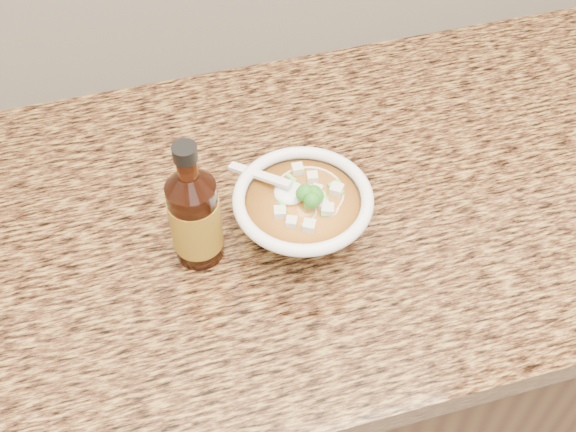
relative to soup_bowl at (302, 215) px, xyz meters
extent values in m
cube|color=#311B0E|center=(0.08, 0.06, -0.51)|extent=(4.00, 0.65, 0.86)
cube|color=olive|center=(0.08, 0.06, -0.06)|extent=(4.00, 0.68, 0.04)
cylinder|color=white|center=(0.00, 0.00, -0.04)|extent=(0.08, 0.08, 0.01)
torus|color=white|center=(0.00, 0.00, 0.03)|extent=(0.18, 0.18, 0.02)
torus|color=beige|center=(0.01, 0.00, 0.03)|extent=(0.07, 0.07, 0.00)
torus|color=beige|center=(0.01, 0.01, 0.02)|extent=(0.08, 0.08, 0.00)
torus|color=beige|center=(-0.01, 0.00, 0.02)|extent=(0.06, 0.06, 0.00)
torus|color=beige|center=(-0.01, 0.00, 0.02)|extent=(0.07, 0.07, 0.00)
torus|color=beige|center=(-0.01, 0.02, 0.02)|extent=(0.06, 0.06, 0.00)
torus|color=beige|center=(0.01, 0.00, 0.02)|extent=(0.13, 0.13, 0.00)
torus|color=beige|center=(-0.02, -0.01, 0.02)|extent=(0.06, 0.06, 0.00)
torus|color=beige|center=(0.01, 0.01, 0.02)|extent=(0.09, 0.09, 0.00)
torus|color=beige|center=(-0.01, -0.01, 0.01)|extent=(0.07, 0.07, 0.00)
cube|color=silver|center=(-0.01, 0.03, 0.03)|extent=(0.02, 0.02, 0.01)
cube|color=silver|center=(-0.04, 0.03, 0.03)|extent=(0.02, 0.02, 0.01)
cube|color=silver|center=(0.03, -0.02, 0.03)|extent=(0.02, 0.02, 0.01)
cube|color=silver|center=(-0.02, 0.00, 0.03)|extent=(0.02, 0.02, 0.01)
cube|color=silver|center=(-0.03, 0.01, 0.03)|extent=(0.01, 0.01, 0.01)
cube|color=silver|center=(0.01, -0.03, 0.03)|extent=(0.02, 0.02, 0.01)
cube|color=silver|center=(-0.01, -0.01, 0.03)|extent=(0.02, 0.02, 0.01)
cube|color=silver|center=(-0.02, 0.00, 0.03)|extent=(0.02, 0.02, 0.01)
cube|color=silver|center=(-0.03, 0.04, 0.03)|extent=(0.01, 0.01, 0.01)
ellipsoid|color=#196014|center=(0.00, -0.01, 0.04)|extent=(0.03, 0.03, 0.03)
cylinder|color=#72D953|center=(-0.02, -0.01, 0.03)|extent=(0.02, 0.01, 0.01)
cylinder|color=#72D953|center=(-0.04, -0.01, 0.03)|extent=(0.02, 0.02, 0.01)
cylinder|color=#72D953|center=(0.05, 0.01, 0.03)|extent=(0.01, 0.02, 0.01)
cylinder|color=#72D953|center=(-0.05, 0.01, 0.03)|extent=(0.01, 0.02, 0.01)
cylinder|color=#72D953|center=(0.02, -0.02, 0.03)|extent=(0.01, 0.02, 0.01)
cylinder|color=#72D953|center=(-0.04, 0.01, 0.03)|extent=(0.02, 0.02, 0.01)
ellipsoid|color=white|center=(-0.01, 0.02, 0.03)|extent=(0.04, 0.04, 0.02)
cube|color=white|center=(-0.04, 0.05, 0.04)|extent=(0.07, 0.08, 0.03)
cylinder|color=black|center=(-0.14, 0.01, 0.02)|extent=(0.06, 0.06, 0.13)
cylinder|color=black|center=(-0.14, 0.01, 0.12)|extent=(0.03, 0.03, 0.03)
cylinder|color=black|center=(-0.14, 0.01, 0.15)|extent=(0.03, 0.03, 0.02)
cylinder|color=red|center=(-0.14, 0.01, 0.02)|extent=(0.07, 0.07, 0.08)
camera|label=1|loc=(-0.18, -0.57, 0.73)|focal=45.00mm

